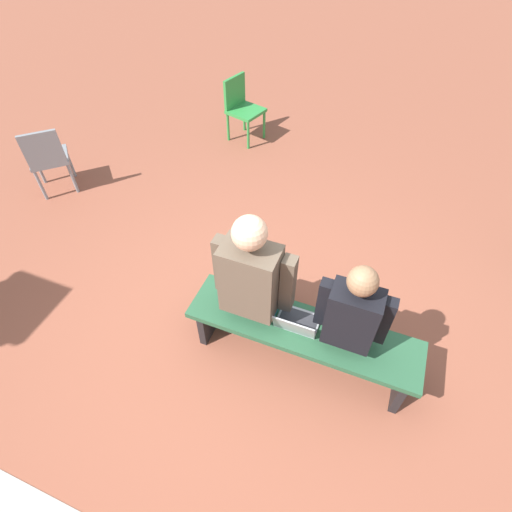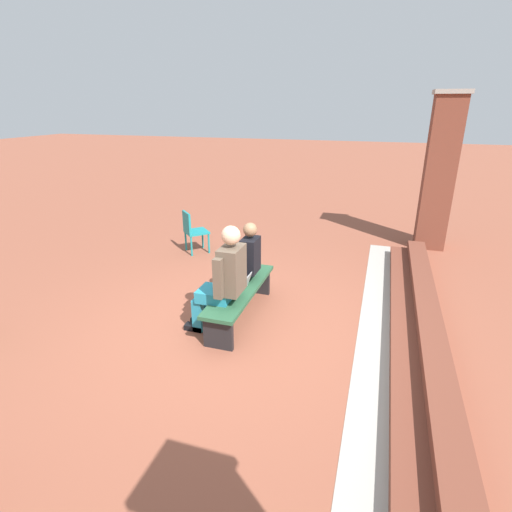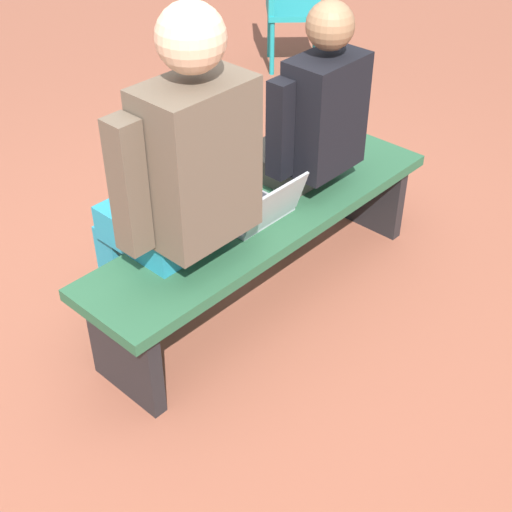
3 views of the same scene
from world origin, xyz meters
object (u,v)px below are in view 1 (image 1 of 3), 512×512
at_px(plastic_chair_mid_courtyard, 47,157).
at_px(plastic_chair_by_pillar, 241,105).
at_px(person_student, 352,315).
at_px(person_adult, 256,279).
at_px(laptop, 297,323).
at_px(bench, 302,334).

xyz_separation_m(plastic_chair_mid_courtyard, plastic_chair_by_pillar, (-1.57, -1.98, 0.00)).
relative_size(plastic_chair_mid_courtyard, plastic_chair_by_pillar, 1.00).
bearing_deg(person_student, plastic_chair_mid_courtyard, -15.58).
bearing_deg(person_adult, plastic_chair_mid_courtyard, -18.98).
height_order(person_adult, plastic_chair_by_pillar, person_adult).
bearing_deg(plastic_chair_by_pillar, laptop, 119.84).
relative_size(person_adult, plastic_chair_mid_courtyard, 1.72).
xyz_separation_m(bench, plastic_chair_by_pillar, (1.83, -3.08, 0.13)).
xyz_separation_m(person_student, plastic_chair_by_pillar, (2.15, -3.02, -0.21)).
height_order(bench, person_student, person_student).
distance_m(person_student, person_adult, 0.73).
distance_m(bench, plastic_chair_by_pillar, 3.59).
xyz_separation_m(laptop, plastic_chair_by_pillar, (1.78, -3.10, -0.02)).
height_order(bench, plastic_chair_by_pillar, plastic_chair_by_pillar).
bearing_deg(laptop, plastic_chair_mid_courtyard, -18.39).
bearing_deg(person_adult, person_student, 179.25).
distance_m(person_student, plastic_chair_by_pillar, 3.71).
height_order(laptop, plastic_chair_mid_courtyard, plastic_chair_mid_courtyard).
height_order(plastic_chair_mid_courtyard, plastic_chair_by_pillar, same).
distance_m(person_adult, plastic_chair_by_pillar, 3.34).
distance_m(person_student, plastic_chair_mid_courtyard, 3.87).
distance_m(plastic_chair_mid_courtyard, plastic_chair_by_pillar, 2.53).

